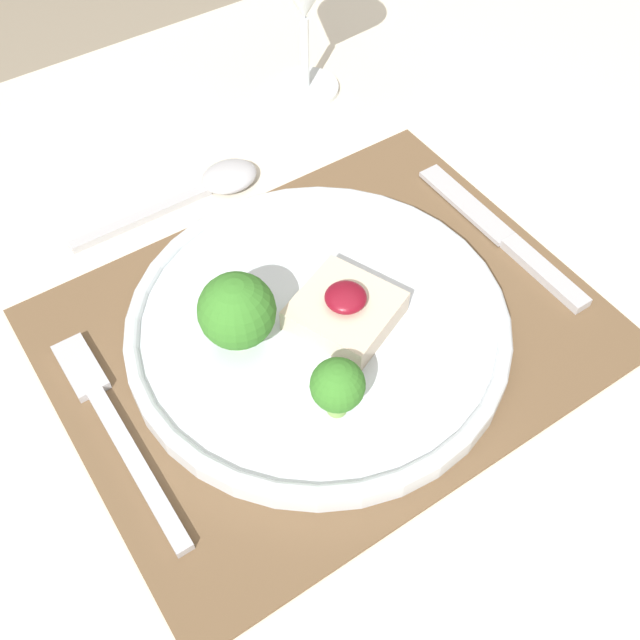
{
  "coord_description": "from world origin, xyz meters",
  "views": [
    {
      "loc": [
        -0.2,
        -0.28,
        1.23
      ],
      "look_at": [
        -0.01,
        -0.0,
        0.79
      ],
      "focal_mm": 42.0,
      "sensor_mm": 36.0,
      "label": 1
    }
  ],
  "objects_px": {
    "dinner_plate": "(316,326)",
    "spoon": "(211,185)",
    "fork": "(111,421)",
    "knife": "(510,243)"
  },
  "relations": [
    {
      "from": "dinner_plate",
      "to": "knife",
      "type": "height_order",
      "value": "dinner_plate"
    },
    {
      "from": "fork",
      "to": "spoon",
      "type": "relative_size",
      "value": 1.08
    },
    {
      "from": "knife",
      "to": "fork",
      "type": "bearing_deg",
      "value": 174.82
    },
    {
      "from": "fork",
      "to": "dinner_plate",
      "type": "bearing_deg",
      "value": -4.29
    },
    {
      "from": "dinner_plate",
      "to": "fork",
      "type": "bearing_deg",
      "value": 173.44
    },
    {
      "from": "spoon",
      "to": "knife",
      "type": "bearing_deg",
      "value": -47.58
    },
    {
      "from": "dinner_plate",
      "to": "knife",
      "type": "relative_size",
      "value": 1.49
    },
    {
      "from": "dinner_plate",
      "to": "spoon",
      "type": "bearing_deg",
      "value": 85.62
    },
    {
      "from": "fork",
      "to": "knife",
      "type": "distance_m",
      "value": 0.35
    },
    {
      "from": "dinner_plate",
      "to": "spoon",
      "type": "height_order",
      "value": "dinner_plate"
    }
  ]
}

